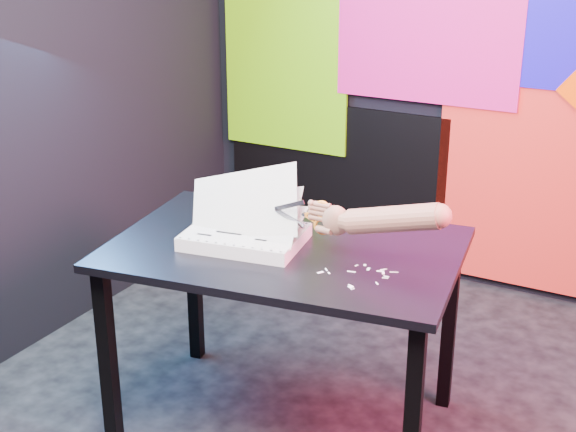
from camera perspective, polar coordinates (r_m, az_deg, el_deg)
The scene contains 7 objects.
room at distance 2.66m, azimuth 4.53°, elevation 9.88°, with size 3.01×3.01×2.71m.
backdrop at distance 4.08m, azimuth 13.78°, elevation 7.53°, with size 2.88×0.05×2.08m.
work_table at distance 2.87m, azimuth -0.16°, elevation -3.71°, with size 1.32×0.98×0.75m.
printout_stack at distance 2.84m, azimuth -3.08°, elevation -1.39°, with size 0.48×0.36×0.30m.
scissors at distance 2.69m, azimuth 2.15°, elevation -0.07°, with size 0.22×0.01×0.12m.
hand_forearm at distance 2.59m, azimuth 6.80°, elevation -0.22°, with size 0.48×0.09×0.17m.
paper_clippings at distance 2.62m, azimuth 5.25°, elevation -4.18°, with size 0.23×0.20×0.00m.
Camera 1 is at (1.07, -2.38, 1.85)m, focal length 50.00 mm.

